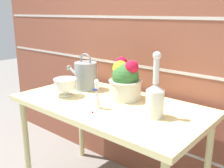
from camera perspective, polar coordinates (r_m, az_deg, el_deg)
brick_wall at (r=1.99m, az=7.48°, el=9.00°), size 3.60×0.08×2.20m
patio_table at (r=1.76m, az=-0.73°, el=-6.25°), size 1.30×0.69×0.74m
watering_can at (r=2.02m, az=-5.78°, el=1.89°), size 0.32×0.17×0.28m
crystal_pedestal_bowl at (r=1.87m, az=-10.15°, el=-0.07°), size 0.17×0.17×0.13m
flower_planter at (r=1.77m, az=2.87°, el=0.85°), size 0.23×0.23×0.28m
glass_decanter at (r=1.49m, az=9.36°, el=-2.77°), size 0.10×0.10×0.38m
figurine_vase at (r=1.62m, az=-3.31°, el=-2.75°), size 0.06×0.06×0.18m
fallen_petal at (r=1.56m, az=-4.26°, el=-6.15°), size 0.01×0.01×0.01m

